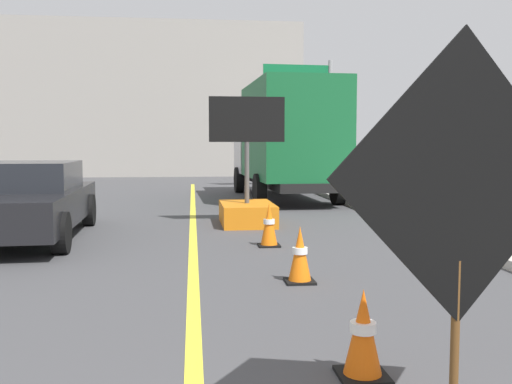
% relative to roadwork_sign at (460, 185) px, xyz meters
% --- Properties ---
extents(lane_center_stripe, '(0.14, 36.00, 0.01)m').
position_rel_roadwork_sign_xyz_m(lane_center_stripe, '(-1.47, 3.65, -1.47)').
color(lane_center_stripe, yellow).
rests_on(lane_center_stripe, ground).
extents(roadwork_sign, '(1.60, 0.39, 2.33)m').
position_rel_roadwork_sign_xyz_m(roadwork_sign, '(0.00, 0.00, 0.00)').
color(roadwork_sign, '#593819').
rests_on(roadwork_sign, ground).
extents(arrow_board_trailer, '(1.60, 1.81, 2.70)m').
position_rel_roadwork_sign_xyz_m(arrow_board_trailer, '(-0.32, 9.10, -0.99)').
color(arrow_board_trailer, orange).
rests_on(arrow_board_trailer, ground).
extents(box_truck, '(2.77, 7.16, 3.50)m').
position_rel_roadwork_sign_xyz_m(box_truck, '(1.41, 14.58, 0.41)').
color(box_truck, black).
rests_on(box_truck, ground).
extents(pickup_car, '(2.14, 4.87, 1.38)m').
position_rel_roadwork_sign_xyz_m(pickup_car, '(-4.45, 7.67, -0.77)').
color(pickup_car, black).
rests_on(pickup_car, ground).
extents(highway_guide_sign, '(2.79, 0.30, 5.00)m').
position_rel_roadwork_sign_xyz_m(highway_guide_sign, '(3.18, 19.35, 1.95)').
color(highway_guide_sign, gray).
rests_on(highway_guide_sign, ground).
extents(far_building_block, '(18.09, 6.15, 8.19)m').
position_rel_roadwork_sign_xyz_m(far_building_block, '(-4.60, 30.54, 2.62)').
color(far_building_block, gray).
rests_on(far_building_block, ground).
extents(traffic_cone_near_sign, '(0.36, 0.36, 0.65)m').
position_rel_roadwork_sign_xyz_m(traffic_cone_near_sign, '(-0.24, 0.94, -1.15)').
color(traffic_cone_near_sign, black).
rests_on(traffic_cone_near_sign, ground).
extents(traffic_cone_mid_lane, '(0.36, 0.36, 0.70)m').
position_rel_roadwork_sign_xyz_m(traffic_cone_mid_lane, '(-0.16, 3.84, -1.13)').
color(traffic_cone_mid_lane, black).
rests_on(traffic_cone_mid_lane, ground).
extents(traffic_cone_far_lane, '(0.36, 0.36, 0.73)m').
position_rel_roadwork_sign_xyz_m(traffic_cone_far_lane, '(-0.21, 6.39, -1.11)').
color(traffic_cone_far_lane, black).
rests_on(traffic_cone_far_lane, ground).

